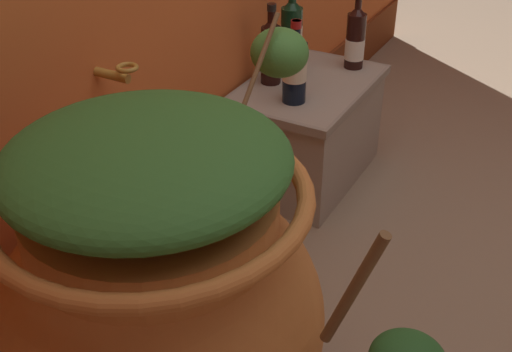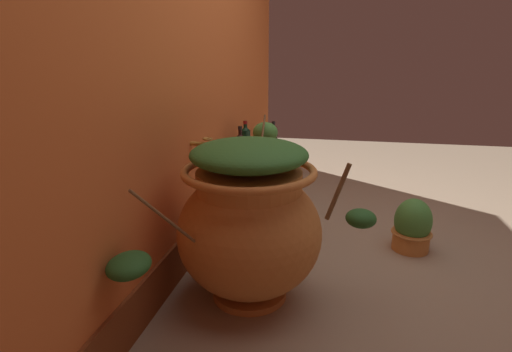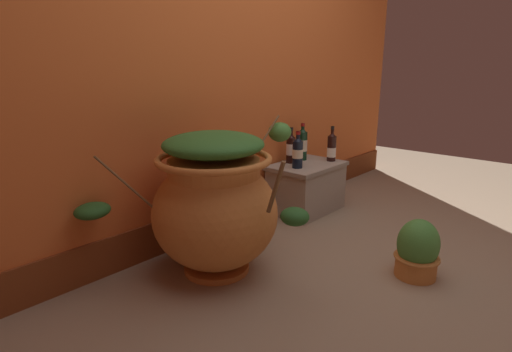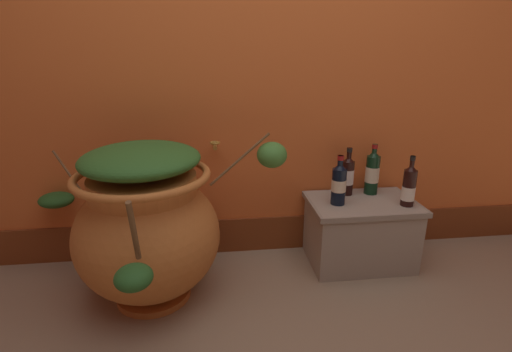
% 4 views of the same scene
% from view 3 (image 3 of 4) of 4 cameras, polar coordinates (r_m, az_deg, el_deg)
% --- Properties ---
extents(ground_plane, '(7.00, 7.00, 0.00)m').
position_cam_3_polar(ground_plane, '(2.51, 16.78, -12.34)').
color(ground_plane, gray).
extents(back_wall, '(4.40, 0.33, 2.60)m').
position_cam_3_polar(back_wall, '(2.93, -3.83, 18.22)').
color(back_wall, '#D6662D').
rests_on(back_wall, ground_plane).
extents(terracotta_urn, '(1.31, 0.99, 0.83)m').
position_cam_3_polar(terracotta_urn, '(2.24, -5.77, -3.70)').
color(terracotta_urn, '#C17033').
rests_on(terracotta_urn, ground_plane).
extents(stone_ledge, '(0.61, 0.41, 0.39)m').
position_cam_3_polar(stone_ledge, '(3.27, 7.09, -1.34)').
color(stone_ledge, '#9E9384').
rests_on(stone_ledge, ground_plane).
extents(wine_bottle_left, '(0.08, 0.08, 0.28)m').
position_cam_3_polar(wine_bottle_left, '(3.06, 5.88, 3.45)').
color(wine_bottle_left, black).
rests_on(wine_bottle_left, stone_ledge).
extents(wine_bottle_middle, '(0.07, 0.07, 0.28)m').
position_cam_3_polar(wine_bottle_middle, '(3.33, 10.60, 4.02)').
color(wine_bottle_middle, black).
rests_on(wine_bottle_middle, stone_ledge).
extents(wine_bottle_right, '(0.08, 0.08, 0.30)m').
position_cam_3_polar(wine_bottle_right, '(3.34, 6.54, 4.59)').
color(wine_bottle_right, black).
rests_on(wine_bottle_right, stone_ledge).
extents(wine_bottle_back, '(0.07, 0.07, 0.28)m').
position_cam_3_polar(wine_bottle_back, '(3.22, 4.92, 4.02)').
color(wine_bottle_back, black).
rests_on(wine_bottle_back, stone_ledge).
extents(potted_shrub, '(0.25, 0.25, 0.33)m').
position_cam_3_polar(potted_shrub, '(2.43, 21.77, -9.75)').
color(potted_shrub, '#CC7F3D').
rests_on(potted_shrub, ground_plane).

